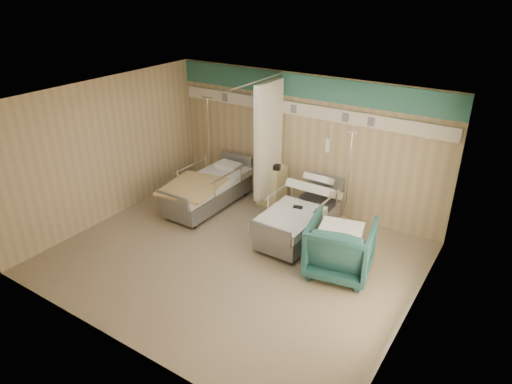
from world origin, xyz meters
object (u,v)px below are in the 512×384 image
bedside_cabinet (272,185)px  iv_stand_left (211,168)px  visitor_armchair (340,247)px  iv_stand_right (345,207)px  bed_right (299,221)px  bed_left (208,193)px

bedside_cabinet → iv_stand_left: iv_stand_left is taller
visitor_armchair → iv_stand_right: iv_stand_right is taller
iv_stand_right → bedside_cabinet: bearing=177.9°
bedside_cabinet → iv_stand_left: 1.69m
bed_right → iv_stand_left: (-2.84, 0.92, 0.12)m
visitor_armchair → iv_stand_left: iv_stand_left is taller
bedside_cabinet → bed_left: bearing=-139.4°
bedside_cabinet → iv_stand_left: (-1.69, 0.02, 0.01)m
bed_left → visitor_armchair: size_ratio=2.05×
bedside_cabinet → visitor_armchair: visitor_armchair is taller
bed_right → visitor_armchair: size_ratio=2.05×
bed_right → visitor_armchair: (1.12, -0.68, 0.16)m
iv_stand_right → iv_stand_left: iv_stand_left is taller
bed_left → iv_stand_left: 1.12m
bedside_cabinet → iv_stand_right: 1.72m
visitor_armchair → iv_stand_left: bearing=-33.1°
visitor_armchair → iv_stand_right: size_ratio=0.54×
bed_left → iv_stand_left: iv_stand_left is taller
bed_left → iv_stand_right: (2.76, 0.84, 0.08)m
bedside_cabinet → visitor_armchair: size_ratio=0.81×
bed_left → bed_right: bearing=0.0°
bed_right → bedside_cabinet: bearing=142.0°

